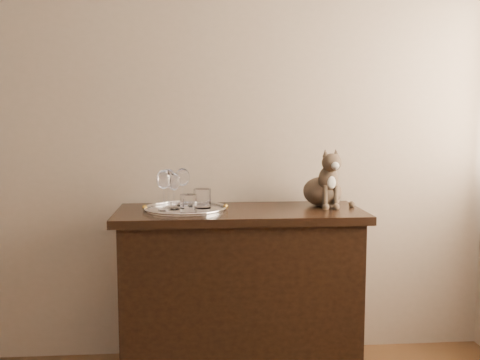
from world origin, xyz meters
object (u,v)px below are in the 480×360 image
object	(u,v)px
tray	(186,210)
cat	(322,177)
wine_glass_b	(183,187)
tumbler_c	(202,199)
wine_glass_a	(168,188)
wine_glass_d	(174,191)
wine_glass_c	(164,190)
tumbler_b	(188,204)
sideboard	(240,294)

from	to	relation	value
tray	cat	world-z (taller)	cat
wine_glass_b	tumbler_c	size ratio (longest dim) A/B	2.00
wine_glass_a	wine_glass_d	size ratio (longest dim) A/B	1.09
tray	wine_glass_b	size ratio (longest dim) A/B	2.12
tray	tumbler_c	xyz separation A→B (m)	(0.08, 0.01, 0.05)
tray	wine_glass_d	xyz separation A→B (m)	(-0.06, 0.00, 0.09)
tray	cat	size ratio (longest dim) A/B	1.35
wine_glass_b	wine_glass_c	distance (m)	0.15
wine_glass_c	tumbler_b	xyz separation A→B (m)	(0.12, -0.11, -0.05)
tray	tumbler_b	size ratio (longest dim) A/B	4.59
tumbler_b	tumbler_c	xyz separation A→B (m)	(0.07, 0.14, 0.00)
wine_glass_a	tumbler_b	xyz separation A→B (m)	(0.10, -0.18, -0.05)
tumbler_c	tray	bearing A→B (deg)	-169.74
wine_glass_a	tumbler_c	world-z (taller)	wine_glass_a
wine_glass_b	wine_glass_c	size ratio (longest dim) A/B	0.98
sideboard	cat	bearing A→B (deg)	11.64
sideboard	wine_glass_d	xyz separation A→B (m)	(-0.32, 0.01, 0.52)
sideboard	wine_glass_c	size ratio (longest dim) A/B	6.25
wine_glass_d	cat	size ratio (longest dim) A/B	0.59
wine_glass_c	cat	xyz separation A→B (m)	(0.79, 0.10, 0.04)
wine_glass_d	tumbler_c	xyz separation A→B (m)	(0.14, 0.01, -0.04)
wine_glass_d	tumbler_c	world-z (taller)	wine_glass_d
tumbler_b	tumbler_c	distance (m)	0.16
tray	wine_glass_c	world-z (taller)	wine_glass_c
sideboard	cat	size ratio (longest dim) A/B	4.05
wine_glass_c	wine_glass_d	distance (m)	0.05
wine_glass_b	cat	bearing A→B (deg)	-1.96
sideboard	tumbler_c	size ratio (longest dim) A/B	12.74
tray	cat	xyz separation A→B (m)	(0.69, 0.09, 0.14)
tray	wine_glass_a	xyz separation A→B (m)	(-0.08, 0.06, 0.10)
sideboard	tumbler_b	bearing A→B (deg)	-153.22
wine_glass_b	sideboard	bearing A→B (deg)	-21.92
wine_glass_d	tray	bearing A→B (deg)	-5.10
wine_glass_a	wine_glass_c	xyz separation A→B (m)	(-0.02, -0.07, 0.00)
wine_glass_c	tumbler_b	bearing A→B (deg)	-43.35
sideboard	wine_glass_a	world-z (taller)	wine_glass_a
tumbler_c	cat	size ratio (longest dim) A/B	0.32
cat	tray	bearing A→B (deg)	178.32
wine_glass_a	tumbler_c	xyz separation A→B (m)	(0.17, -0.04, -0.05)
wine_glass_a	tumbler_b	world-z (taller)	wine_glass_a
sideboard	cat	distance (m)	0.72
sideboard	tumbler_b	distance (m)	0.55
tumbler_b	cat	xyz separation A→B (m)	(0.68, 0.21, 0.10)
wine_glass_a	tumbler_c	distance (m)	0.18
wine_glass_a	tumbler_c	size ratio (longest dim) A/B	2.01
tray	wine_glass_d	size ratio (longest dim) A/B	2.30
sideboard	tumbler_c	world-z (taller)	tumbler_c
wine_glass_c	tumbler_c	bearing A→B (deg)	9.22
sideboard	wine_glass_a	bearing A→B (deg)	170.34
wine_glass_b	wine_glass_d	bearing A→B (deg)	-110.61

